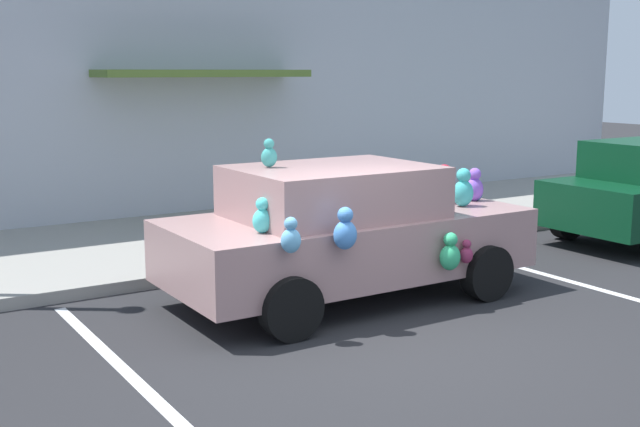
% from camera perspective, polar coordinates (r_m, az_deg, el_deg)
% --- Properties ---
extents(ground_plane, '(60.00, 60.00, 0.00)m').
position_cam_1_polar(ground_plane, '(7.76, 4.23, -9.29)').
color(ground_plane, '#262628').
extents(sidewalk, '(24.00, 4.00, 0.15)m').
position_cam_1_polar(sidewalk, '(11.98, -10.14, -2.07)').
color(sidewalk, gray).
rests_on(sidewalk, ground).
extents(storefront_building, '(24.00, 1.25, 6.40)m').
position_cam_1_polar(storefront_building, '(13.75, -13.99, 12.43)').
color(storefront_building, '#B2B7C1').
rests_on(storefront_building, ground).
extents(parking_stripe_front, '(0.12, 3.60, 0.01)m').
position_cam_1_polar(parking_stripe_front, '(10.68, 15.74, -4.19)').
color(parking_stripe_front, silver).
rests_on(parking_stripe_front, ground).
extents(parking_stripe_rear, '(0.12, 3.60, 0.01)m').
position_cam_1_polar(parking_stripe_rear, '(7.62, -14.77, -9.96)').
color(parking_stripe_rear, silver).
rests_on(parking_stripe_rear, ground).
extents(plush_covered_car, '(4.17, 2.15, 1.86)m').
position_cam_1_polar(plush_covered_car, '(9.03, 1.85, -1.23)').
color(plush_covered_car, '#AA817F').
rests_on(plush_covered_car, ground).
extents(teddy_bear_on_sidewalk, '(0.29, 0.24, 0.55)m').
position_cam_1_polar(teddy_bear_on_sidewalk, '(10.60, -6.48, -1.74)').
color(teddy_bear_on_sidewalk, beige).
rests_on(teddy_bear_on_sidewalk, sidewalk).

